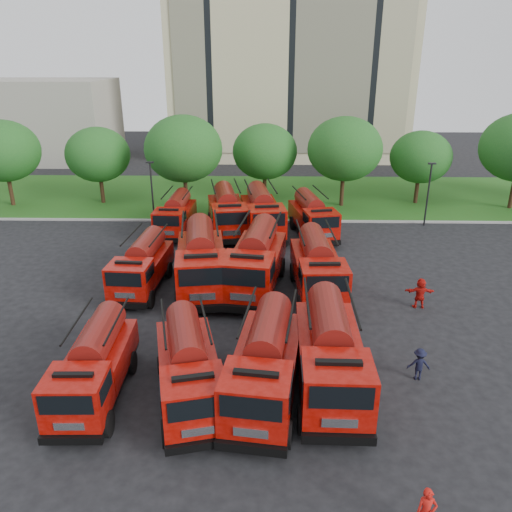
{
  "coord_description": "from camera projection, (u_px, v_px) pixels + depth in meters",
  "views": [
    {
      "loc": [
        -0.83,
        -21.58,
        12.89
      ],
      "look_at": [
        -1.42,
        5.81,
        1.8
      ],
      "focal_mm": 35.0,
      "sensor_mm": 36.0,
      "label": 1
    }
  ],
  "objects": [
    {
      "name": "fire_truck_7",
      "position": [
        317.0,
        267.0,
        28.4
      ],
      "size": [
        2.93,
        7.35,
        3.29
      ],
      "rotation": [
        0.0,
        0.0,
        0.05
      ],
      "color": "black",
      "rests_on": "ground"
    },
    {
      "name": "lamp_post_1",
      "position": [
        428.0,
        191.0,
        39.43
      ],
      "size": [
        0.6,
        0.25,
        5.11
      ],
      "color": "black",
      "rests_on": "ground"
    },
    {
      "name": "fire_truck_0",
      "position": [
        94.0,
        365.0,
        19.78
      ],
      "size": [
        2.47,
        6.38,
        2.88
      ],
      "rotation": [
        0.0,
        0.0,
        0.03
      ],
      "color": "black",
      "rests_on": "ground"
    },
    {
      "name": "ground",
      "position": [
        282.0,
        333.0,
        24.82
      ],
      "size": [
        140.0,
        140.0,
        0.0
      ],
      "primitive_type": "plane",
      "color": "black",
      "rests_on": "ground"
    },
    {
      "name": "lawn",
      "position": [
        275.0,
        195.0,
        48.89
      ],
      "size": [
        70.0,
        16.0,
        0.12
      ],
      "primitive_type": "cube",
      "color": "#265115",
      "rests_on": "ground"
    },
    {
      "name": "side_building",
      "position": [
        41.0,
        120.0,
        64.31
      ],
      "size": [
        18.0,
        12.0,
        10.0
      ],
      "primitive_type": "cube",
      "color": "gray",
      "rests_on": "ground"
    },
    {
      "name": "fire_truck_1",
      "position": [
        189.0,
        368.0,
        19.53
      ],
      "size": [
        3.73,
        6.92,
        2.99
      ],
      "rotation": [
        0.0,
        0.0,
        0.24
      ],
      "color": "black",
      "rests_on": "ground"
    },
    {
      "name": "fire_truck_10",
      "position": [
        262.0,
        213.0,
        37.82
      ],
      "size": [
        3.67,
        7.85,
        3.44
      ],
      "rotation": [
        0.0,
        0.0,
        0.15
      ],
      "color": "black",
      "rests_on": "ground"
    },
    {
      "name": "tree_5",
      "position": [
        421.0,
        157.0,
        44.7
      ],
      "size": [
        5.46,
        5.46,
        6.68
      ],
      "color": "#382314",
      "rests_on": "ground"
    },
    {
      "name": "firefighter_1",
      "position": [
        187.0,
        416.0,
        19.14
      ],
      "size": [
        1.02,
        0.68,
        1.95
      ],
      "primitive_type": "imported",
      "rotation": [
        0.0,
        0.0,
        0.17
      ],
      "color": "#B5130D",
      "rests_on": "ground"
    },
    {
      "name": "fire_truck_8",
      "position": [
        176.0,
        215.0,
        38.27
      ],
      "size": [
        2.55,
        6.47,
        2.9
      ],
      "rotation": [
        0.0,
        0.0,
        -0.04
      ],
      "color": "black",
      "rests_on": "ground"
    },
    {
      "name": "tree_0",
      "position": [
        3.0,
        151.0,
        43.8
      ],
      "size": [
        6.3,
        6.3,
        7.7
      ],
      "color": "#382314",
      "rests_on": "ground"
    },
    {
      "name": "tree_3",
      "position": [
        265.0,
        152.0,
        45.32
      ],
      "size": [
        5.88,
        5.88,
        7.19
      ],
      "color": "#382314",
      "rests_on": "ground"
    },
    {
      "name": "curb",
      "position": [
        276.0,
        221.0,
        41.38
      ],
      "size": [
        70.0,
        0.3,
        0.14
      ],
      "primitive_type": "cube",
      "color": "gray",
      "rests_on": "ground"
    },
    {
      "name": "fire_truck_4",
      "position": [
        142.0,
        265.0,
        29.05
      ],
      "size": [
        2.73,
        6.65,
        2.97
      ],
      "rotation": [
        0.0,
        0.0,
        -0.06
      ],
      "color": "black",
      "rests_on": "ground"
    },
    {
      "name": "firefighter_2",
      "position": [
        320.0,
        366.0,
        22.22
      ],
      "size": [
        1.03,
        1.3,
        1.94
      ],
      "primitive_type": "imported",
      "rotation": [
        0.0,
        0.0,
        1.96
      ],
      "color": "black",
      "rests_on": "ground"
    },
    {
      "name": "fire_truck_11",
      "position": [
        312.0,
        216.0,
        37.72
      ],
      "size": [
        3.53,
        7.01,
        3.05
      ],
      "rotation": [
        0.0,
        0.0,
        0.19
      ],
      "color": "black",
      "rests_on": "ground"
    },
    {
      "name": "fire_truck_5",
      "position": [
        201.0,
        260.0,
        28.98
      ],
      "size": [
        3.77,
        8.18,
        3.59
      ],
      "rotation": [
        0.0,
        0.0,
        0.14
      ],
      "color": "black",
      "rests_on": "ground"
    },
    {
      "name": "fire_truck_2",
      "position": [
        265.0,
        363.0,
        19.6
      ],
      "size": [
        3.37,
        7.36,
        3.23
      ],
      "rotation": [
        0.0,
        0.0,
        -0.13
      ],
      "color": "black",
      "rests_on": "ground"
    },
    {
      "name": "tree_4",
      "position": [
        345.0,
        149.0,
        43.59
      ],
      "size": [
        6.55,
        6.55,
        8.01
      ],
      "color": "#382314",
      "rests_on": "ground"
    },
    {
      "name": "firefighter_4",
      "position": [
        105.0,
        344.0,
        23.87
      ],
      "size": [
        1.07,
        0.92,
        1.84
      ],
      "primitive_type": "imported",
      "rotation": [
        0.0,
        0.0,
        2.69
      ],
      "color": "black",
      "rests_on": "ground"
    },
    {
      "name": "firefighter_5",
      "position": [
        418.0,
        307.0,
        27.39
      ],
      "size": [
        1.62,
        0.75,
        1.72
      ],
      "primitive_type": "imported",
      "rotation": [
        0.0,
        0.0,
        3.1
      ],
      "color": "#B5130D",
      "rests_on": "ground"
    },
    {
      "name": "apartment_building",
      "position": [
        289.0,
        58.0,
        64.51
      ],
      "size": [
        30.0,
        14.18,
        25.0
      ],
      "color": "tan",
      "rests_on": "ground"
    },
    {
      "name": "fire_truck_6",
      "position": [
        255.0,
        260.0,
        28.9
      ],
      "size": [
        3.83,
        8.2,
        3.59
      ],
      "rotation": [
        0.0,
        0.0,
        -0.15
      ],
      "color": "black",
      "rests_on": "ground"
    },
    {
      "name": "lamp_post_0",
      "position": [
        152.0,
        189.0,
        39.87
      ],
      "size": [
        0.6,
        0.25,
        5.11
      ],
      "color": "black",
      "rests_on": "ground"
    },
    {
      "name": "tree_1",
      "position": [
        98.0,
        155.0,
        44.74
      ],
      "size": [
        5.71,
        5.71,
        6.98
      ],
      "color": "#382314",
      "rests_on": "ground"
    },
    {
      "name": "firefighter_3",
      "position": [
        417.0,
        379.0,
        21.35
      ],
      "size": [
        0.98,
        0.56,
        1.47
      ],
      "primitive_type": "imported",
      "rotation": [
        0.0,
        0.0,
        3.06
      ],
      "color": "black",
      "rests_on": "ground"
    },
    {
      "name": "tree_2",
      "position": [
        184.0,
        149.0,
        42.89
      ],
      "size": [
        6.72,
        6.72,
        8.22
      ],
      "color": "#382314",
      "rests_on": "ground"
    },
    {
      "name": "fire_truck_9",
      "position": [
        227.0,
        212.0,
        38.17
      ],
      "size": [
        3.72,
        7.72,
        3.37
      ],
      "rotation": [
        0.0,
        0.0,
        0.16
      ],
      "color": "black",
      "rests_on": "ground"
    },
    {
      "name": "fire_truck_3",
      "position": [
        330.0,
        353.0,
        20.13
      ],
      "size": [
        2.85,
        7.45,
        3.37
      ],
      "rotation": [
        0.0,
        0.0,
        -0.02
      ],
      "color": "black",
      "rests_on": "ground"
    }
  ]
}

